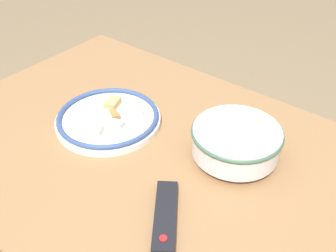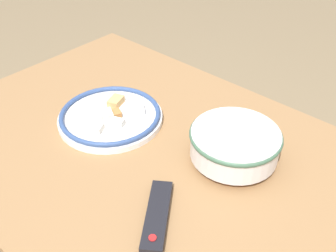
{
  "view_description": "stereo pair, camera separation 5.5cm",
  "coord_description": "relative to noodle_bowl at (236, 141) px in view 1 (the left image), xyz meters",
  "views": [
    {
      "loc": [
        -0.58,
        0.61,
        1.42
      ],
      "look_at": [
        -0.04,
        -0.07,
        0.76
      ],
      "focal_mm": 42.0,
      "sensor_mm": 36.0,
      "label": 1
    },
    {
      "loc": [
        -0.62,
        0.58,
        1.42
      ],
      "look_at": [
        -0.04,
        -0.07,
        0.76
      ],
      "focal_mm": 42.0,
      "sensor_mm": 36.0,
      "label": 2
    }
  ],
  "objects": [
    {
      "name": "dining_table",
      "position": [
        0.23,
        0.12,
        -0.14
      ],
      "size": [
        1.23,
        0.88,
        0.71
      ],
      "color": "olive",
      "rests_on": "ground_plane"
    },
    {
      "name": "noodle_bowl",
      "position": [
        0.0,
        0.0,
        0.0
      ],
      "size": [
        0.24,
        0.24,
        0.09
      ],
      "color": "silver",
      "rests_on": "dining_table"
    },
    {
      "name": "tv_remote",
      "position": [
        0.01,
        0.28,
        -0.04
      ],
      "size": [
        0.15,
        0.19,
        0.02
      ],
      "rotation": [
        0.0,
        0.0,
        0.62
      ],
      "color": "black",
      "rests_on": "dining_table"
    },
    {
      "name": "food_plate",
      "position": [
        0.37,
        0.1,
        -0.04
      ],
      "size": [
        0.31,
        0.31,
        0.04
      ],
      "color": "white",
      "rests_on": "dining_table"
    }
  ]
}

